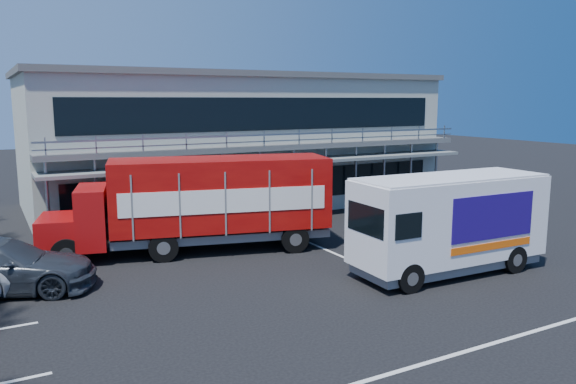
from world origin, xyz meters
TOP-DOWN VIEW (x-y plane):
  - ground at (0.00, 0.00)m, footprint 120.00×120.00m
  - building at (3.00, 14.94)m, footprint 22.40×12.00m
  - red_truck at (-2.35, 5.51)m, footprint 11.12×5.05m
  - white_van at (4.05, -1.22)m, footprint 6.97×2.59m
  - parked_car_d at (-9.50, 4.00)m, footprint 6.14×4.19m

SIDE VIEW (x-z plane):
  - ground at x=0.00m, z-range 0.00..0.00m
  - parked_car_d at x=-9.50m, z-range 0.00..1.65m
  - white_van at x=4.05m, z-range 0.10..3.47m
  - red_truck at x=-2.35m, z-range 0.18..3.83m
  - building at x=3.00m, z-range 0.01..7.31m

